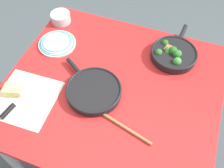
{
  "coord_description": "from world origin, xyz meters",
  "views": [
    {
      "loc": [
        -0.26,
        0.69,
        1.8
      ],
      "look_at": [
        0.0,
        0.0,
        0.78
      ],
      "focal_mm": 40.0,
      "sensor_mm": 36.0,
      "label": 1
    }
  ],
  "objects_px": {
    "skillet_broccoli": "(173,53)",
    "cheese_block": "(14,90)",
    "grater_knife": "(16,103)",
    "prep_bowl_steel": "(61,18)",
    "wooden_spoon": "(108,117)",
    "dinner_plate_stack": "(57,43)",
    "skillet_eggs": "(94,91)"
  },
  "relations": [
    {
      "from": "skillet_broccoli",
      "to": "wooden_spoon",
      "type": "relative_size",
      "value": 0.99
    },
    {
      "from": "skillet_broccoli",
      "to": "cheese_block",
      "type": "height_order",
      "value": "skillet_broccoli"
    },
    {
      "from": "wooden_spoon",
      "to": "grater_knife",
      "type": "distance_m",
      "value": 0.45
    },
    {
      "from": "skillet_eggs",
      "to": "prep_bowl_steel",
      "type": "relative_size",
      "value": 2.97
    },
    {
      "from": "grater_knife",
      "to": "prep_bowl_steel",
      "type": "xyz_separation_m",
      "value": [
        0.07,
        -0.62,
        0.02
      ]
    },
    {
      "from": "skillet_broccoli",
      "to": "skillet_eggs",
      "type": "height_order",
      "value": "skillet_broccoli"
    },
    {
      "from": "skillet_broccoli",
      "to": "prep_bowl_steel",
      "type": "xyz_separation_m",
      "value": [
        0.72,
        -0.05,
        0.0
      ]
    },
    {
      "from": "skillet_eggs",
      "to": "prep_bowl_steel",
      "type": "distance_m",
      "value": 0.59
    },
    {
      "from": "wooden_spoon",
      "to": "cheese_block",
      "type": "xyz_separation_m",
      "value": [
        0.49,
        0.03,
        0.01
      ]
    },
    {
      "from": "skillet_eggs",
      "to": "grater_knife",
      "type": "height_order",
      "value": "skillet_eggs"
    },
    {
      "from": "grater_knife",
      "to": "cheese_block",
      "type": "distance_m",
      "value": 0.07
    },
    {
      "from": "skillet_broccoli",
      "to": "skillet_eggs",
      "type": "xyz_separation_m",
      "value": [
        0.32,
        0.38,
        -0.01
      ]
    },
    {
      "from": "skillet_broccoli",
      "to": "dinner_plate_stack",
      "type": "relative_size",
      "value": 1.74
    },
    {
      "from": "cheese_block",
      "to": "prep_bowl_steel",
      "type": "height_order",
      "value": "prep_bowl_steel"
    },
    {
      "from": "skillet_eggs",
      "to": "prep_bowl_steel",
      "type": "bearing_deg",
      "value": -13.25
    },
    {
      "from": "dinner_plate_stack",
      "to": "prep_bowl_steel",
      "type": "xyz_separation_m",
      "value": [
        0.07,
        -0.19,
        0.02
      ]
    },
    {
      "from": "grater_knife",
      "to": "dinner_plate_stack",
      "type": "bearing_deg",
      "value": 9.75
    },
    {
      "from": "skillet_broccoli",
      "to": "wooden_spoon",
      "type": "height_order",
      "value": "skillet_broccoli"
    },
    {
      "from": "dinner_plate_stack",
      "to": "cheese_block",
      "type": "bearing_deg",
      "value": 83.59
    },
    {
      "from": "cheese_block",
      "to": "prep_bowl_steel",
      "type": "distance_m",
      "value": 0.57
    },
    {
      "from": "skillet_broccoli",
      "to": "prep_bowl_steel",
      "type": "bearing_deg",
      "value": 90.24
    },
    {
      "from": "skillet_broccoli",
      "to": "grater_knife",
      "type": "relative_size",
      "value": 1.35
    },
    {
      "from": "cheese_block",
      "to": "dinner_plate_stack",
      "type": "xyz_separation_m",
      "value": [
        -0.04,
        -0.38,
        -0.01
      ]
    },
    {
      "from": "skillet_broccoli",
      "to": "wooden_spoon",
      "type": "bearing_deg",
      "value": 161.54
    },
    {
      "from": "prep_bowl_steel",
      "to": "wooden_spoon",
      "type": "bearing_deg",
      "value": 134.0
    },
    {
      "from": "skillet_eggs",
      "to": "grater_knife",
      "type": "relative_size",
      "value": 1.29
    },
    {
      "from": "skillet_eggs",
      "to": "cheese_block",
      "type": "bearing_deg",
      "value": 53.58
    },
    {
      "from": "wooden_spoon",
      "to": "grater_knife",
      "type": "bearing_deg",
      "value": 25.1
    },
    {
      "from": "skillet_eggs",
      "to": "cheese_block",
      "type": "relative_size",
      "value": 3.5
    },
    {
      "from": "dinner_plate_stack",
      "to": "grater_knife",
      "type": "bearing_deg",
      "value": 90.17
    },
    {
      "from": "grater_knife",
      "to": "dinner_plate_stack",
      "type": "xyz_separation_m",
      "value": [
        0.0,
        -0.43,
        0.0
      ]
    },
    {
      "from": "skillet_broccoli",
      "to": "cheese_block",
      "type": "relative_size",
      "value": 3.68
    }
  ]
}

